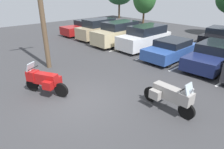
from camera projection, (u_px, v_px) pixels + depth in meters
The scene contains 11 objects.
ground at pixel (78, 102), 8.52m from camera, with size 44.00×44.00×0.10m, color #38383A.
motorcycle_touring at pixel (44, 80), 8.84m from camera, with size 2.05×1.28×1.43m.
motorcycle_second at pixel (170, 95), 7.58m from camera, with size 2.33×0.93×1.42m.
parking_stripes at pixel (171, 57), 13.93m from camera, with size 24.43×4.63×0.01m.
car_red at pixel (84, 28), 20.93m from camera, with size 1.99×4.73×1.49m.
car_tan at pixel (98, 29), 18.84m from camera, with size 1.95×4.30×1.91m.
car_champagne at pixel (118, 33), 16.94m from camera, with size 1.99×4.67×1.95m.
car_white at pixel (145, 37), 15.74m from camera, with size 1.91×4.74×1.84m.
car_blue at pixel (171, 49), 13.41m from camera, with size 1.99×4.30×1.35m.
car_navy at pixel (213, 55), 12.03m from camera, with size 2.22×4.94×1.47m.
car_far_black at pixel (218, 36), 17.01m from camera, with size 2.34×4.50×1.47m.
Camera 1 is at (6.45, -3.81, 4.43)m, focal length 31.31 mm.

